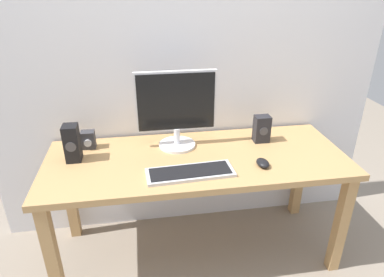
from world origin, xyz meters
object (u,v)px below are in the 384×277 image
desk (197,170)px  audio_controller (88,140)px  mouse (263,163)px  speaker_right (262,129)px  speaker_left (72,143)px  keyboard_primary (190,172)px  monitor (176,108)px

desk → audio_controller: audio_controller is taller
mouse → audio_controller: audio_controller is taller
speaker_right → audio_controller: speaker_right is taller
mouse → speaker_left: (-1.03, 0.23, 0.09)m
desk → mouse: bearing=-24.9°
speaker_left → desk: bearing=-6.0°
keyboard_primary → mouse: (0.41, 0.02, 0.01)m
mouse → speaker_left: bearing=162.9°
monitor → mouse: 0.59m
keyboard_primary → audio_controller: audio_controller is taller
desk → speaker_left: bearing=174.0°
audio_controller → keyboard_primary: bearing=-35.1°
speaker_right → audio_controller: 1.06m
desk → audio_controller: 0.68m
monitor → speaker_left: 0.62m
mouse → keyboard_primary: bearing=178.5°
monitor → speaker_left: monitor is taller
monitor → keyboard_primary: 0.42m
speaker_left → mouse: bearing=-12.6°
keyboard_primary → speaker_right: speaker_right is taller
desk → monitor: monitor is taller
monitor → mouse: (0.43, -0.32, -0.22)m
speaker_left → speaker_right: bearing=3.4°
monitor → keyboard_primary: (0.03, -0.34, -0.23)m
audio_controller → desk: bearing=-19.0°
mouse → speaker_right: 0.32m
keyboard_primary → speaker_left: speaker_left is taller
desk → speaker_left: size_ratio=8.13×
desk → keyboard_primary: keyboard_primary is taller
speaker_right → speaker_left: size_ratio=0.79×
speaker_right → monitor: bearing=177.3°
monitor → audio_controller: bearing=174.6°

